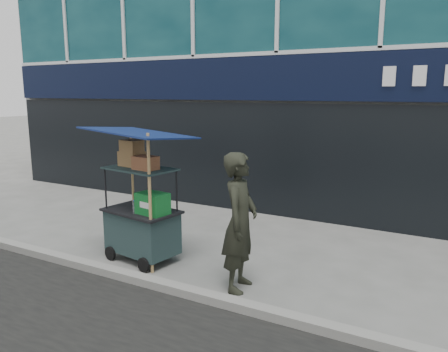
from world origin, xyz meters
The scene contains 4 objects.
ground centered at (0.00, 0.00, 0.00)m, with size 80.00×80.00×0.00m, color #5E5E5A.
curb centered at (0.00, -0.20, 0.06)m, with size 80.00×0.18×0.12m, color gray.
vendor_cart centered at (-0.81, 0.52, 0.74)m, with size 1.70×1.32×2.11m.
vendor_man centered at (0.99, 0.35, 0.93)m, with size 0.68×0.45×1.86m, color black.
Camera 1 is at (3.50, -4.60, 2.63)m, focal length 35.00 mm.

